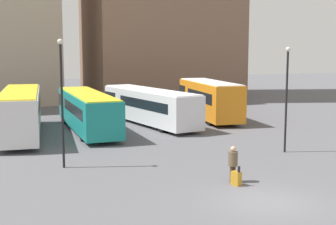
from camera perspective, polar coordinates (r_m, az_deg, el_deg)
ground_plane at (r=19.04m, az=11.96°, el=-10.60°), size 160.00×160.00×0.00m
bus_0 at (r=33.73m, az=-17.52°, el=0.18°), size 4.00×12.54×3.13m
bus_1 at (r=34.74m, az=-9.85°, el=0.33°), size 2.77×12.30×2.79m
bus_2 at (r=37.23m, az=-2.38°, el=0.92°), size 4.30×12.22×2.78m
bus_3 at (r=39.82m, az=5.04°, el=1.68°), size 3.66×9.93×3.25m
traveler at (r=21.22m, az=7.92°, el=-5.86°), size 0.53×0.53×1.64m
suitcase at (r=20.91m, az=8.31°, el=-7.95°), size 0.37×0.49×0.89m
lamp_post_0 at (r=27.58m, az=14.27°, el=2.52°), size 0.28×0.28×6.07m
lamp_post_1 at (r=23.70m, az=-12.82°, el=2.22°), size 0.28×0.28×6.44m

